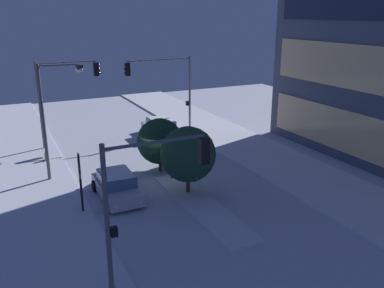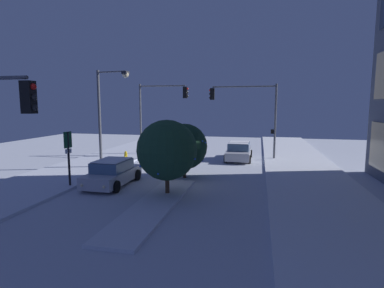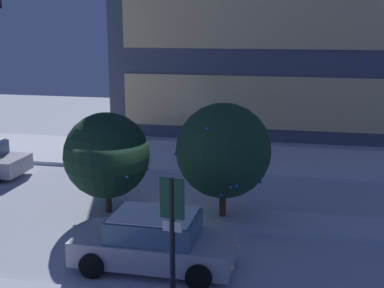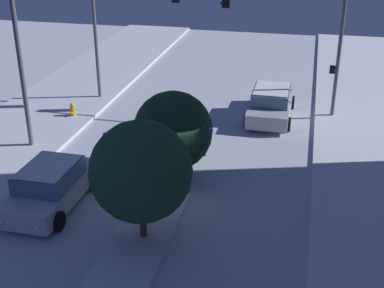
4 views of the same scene
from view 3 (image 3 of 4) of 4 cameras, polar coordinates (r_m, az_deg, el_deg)
name	(u,v)px [view 3 (image 3 of 4)]	position (r m, az deg, el deg)	size (l,w,h in m)	color
ground	(125,214)	(17.98, -7.42, -7.64)	(52.00, 52.00, 0.00)	silver
curb_strip_far	(178,156)	(25.09, -1.60, -1.28)	(52.00, 5.20, 0.14)	silver
median_strip	(275,222)	(17.15, 9.07, -8.50)	(9.00, 1.80, 0.14)	silver
car_near	(155,242)	(14.01, -4.13, -10.67)	(4.34, 2.11, 1.49)	#B7B7C1
parking_info_sign	(172,228)	(11.39, -2.18, -9.24)	(0.55, 0.14, 3.16)	black
decorated_tree_median	(223,151)	(16.66, 3.46, -0.73)	(3.07, 3.08, 3.90)	#473323
decorated_tree_left_of_median	(107,155)	(17.67, -9.36, -1.24)	(2.91, 2.91, 3.46)	#473323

